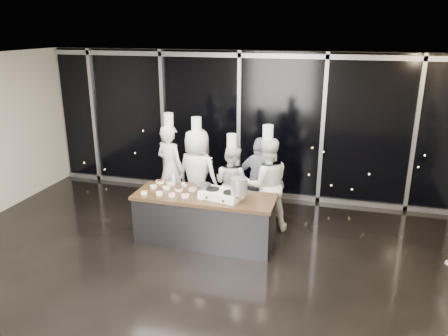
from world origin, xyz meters
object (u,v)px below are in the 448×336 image
(chef_left, at_px, (197,174))
(chef_right, at_px, (266,184))
(stock_pot, at_px, (239,186))
(chef_far_left, at_px, (170,169))
(chef_center, at_px, (232,183))
(demo_counter, at_px, (205,219))
(frying_pan, at_px, (203,185))
(guest, at_px, (260,181))
(stove, at_px, (221,194))

(chef_left, bearing_deg, chef_right, -172.04)
(stock_pot, xyz_separation_m, chef_far_left, (-1.72, 1.23, -0.24))
(chef_center, bearing_deg, demo_counter, 100.00)
(frying_pan, xyz_separation_m, chef_right, (0.97, 0.79, -0.16))
(demo_counter, bearing_deg, chef_far_left, 134.30)
(frying_pan, xyz_separation_m, stock_pot, (0.68, -0.17, 0.11))
(demo_counter, xyz_separation_m, chef_left, (-0.47, 0.98, 0.47))
(stock_pot, relative_size, chef_right, 0.14)
(frying_pan, distance_m, stock_pot, 0.71)
(stock_pot, distance_m, chef_far_left, 2.13)
(chef_far_left, height_order, chef_left, chef_far_left)
(chef_left, bearing_deg, stock_pot, 149.03)
(chef_left, distance_m, guest, 1.24)
(frying_pan, height_order, chef_center, chef_center)
(stock_pot, bearing_deg, chef_center, 109.99)
(stove, bearing_deg, demo_counter, -172.39)
(chef_far_left, bearing_deg, stock_pot, 167.91)
(stock_pot, height_order, chef_center, chef_center)
(chef_left, relative_size, chef_center, 1.18)
(frying_pan, distance_m, chef_center, 1.11)
(stove, height_order, chef_far_left, chef_far_left)
(demo_counter, height_order, frying_pan, frying_pan)
(chef_center, relative_size, chef_right, 0.87)
(stove, xyz_separation_m, chef_right, (0.62, 0.87, -0.06))
(frying_pan, xyz_separation_m, chef_center, (0.24, 1.05, -0.29))
(stove, xyz_separation_m, stock_pot, (0.33, -0.09, 0.21))
(stove, bearing_deg, chef_center, 109.45)
(demo_counter, height_order, chef_left, chef_left)
(frying_pan, bearing_deg, chef_right, 53.08)
(stove, relative_size, chef_far_left, 0.37)
(chef_left, xyz_separation_m, chef_center, (0.67, 0.11, -0.15))
(stove, relative_size, chef_right, 0.38)
(stock_pot, relative_size, chef_far_left, 0.13)
(stock_pot, bearing_deg, demo_counter, 168.97)
(demo_counter, height_order, stock_pot, stock_pot)
(stove, relative_size, frying_pan, 1.56)
(stove, height_order, frying_pan, frying_pan)
(stock_pot, xyz_separation_m, guest, (0.12, 1.21, -0.32))
(chef_right, bearing_deg, stove, 31.87)
(demo_counter, xyz_separation_m, chef_right, (0.93, 0.84, 0.45))
(chef_far_left, bearing_deg, frying_pan, 157.93)
(stove, bearing_deg, chef_left, 141.18)
(demo_counter, bearing_deg, chef_left, 115.37)
(stove, height_order, chef_center, chef_center)
(chef_far_left, bearing_deg, chef_center, -157.22)
(chef_far_left, height_order, guest, chef_far_left)
(stove, bearing_deg, guest, 81.89)
(chef_far_left, relative_size, guest, 1.22)
(guest, bearing_deg, frying_pan, 69.23)
(chef_far_left, xyz_separation_m, guest, (1.84, -0.02, -0.09))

